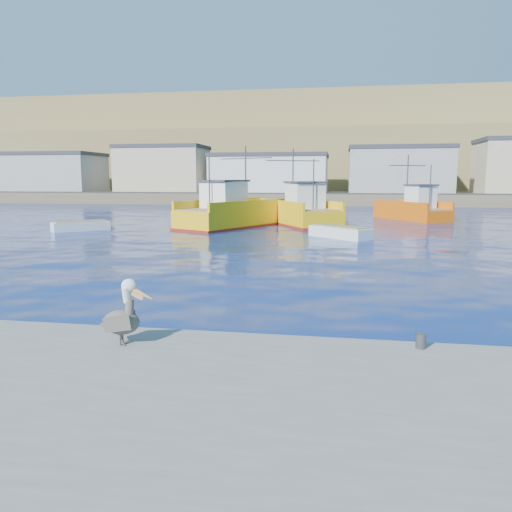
{
  "coord_description": "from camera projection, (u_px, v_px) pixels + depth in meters",
  "views": [
    {
      "loc": [
        1.36,
        -13.36,
        3.86
      ],
      "look_at": [
        -1.35,
        2.6,
        1.33
      ],
      "focal_mm": 35.0,
      "sensor_mm": 36.0,
      "label": 1
    }
  ],
  "objects": [
    {
      "name": "trawler_yellow_b",
      "position": [
        299.0,
        212.0,
        42.0
      ],
      "size": [
        8.19,
        10.94,
        6.41
      ],
      "color": "#ECB40F",
      "rests_on": "ground"
    },
    {
      "name": "skiff_left",
      "position": [
        81.0,
        227.0,
        37.0
      ],
      "size": [
        3.93,
        3.75,
        0.88
      ],
      "color": "silver",
      "rests_on": "ground"
    },
    {
      "name": "dock_bollards",
      "position": [
        300.0,
        335.0,
        10.32
      ],
      "size": [
        36.2,
        0.2,
        0.3
      ],
      "color": "#4C4C4C",
      "rests_on": "dock"
    },
    {
      "name": "pelican",
      "position": [
        123.0,
        317.0,
        10.09
      ],
      "size": [
        1.11,
        0.54,
        1.37
      ],
      "color": "#595451",
      "rests_on": "dock"
    },
    {
      "name": "trawler_yellow_a",
      "position": [
        235.0,
        213.0,
        40.14
      ],
      "size": [
        8.51,
        11.91,
        6.53
      ],
      "color": "#ECB40F",
      "rests_on": "ground"
    },
    {
      "name": "far_shore",
      "position": [
        336.0,
        156.0,
        118.81
      ],
      "size": [
        200.0,
        81.0,
        24.0
      ],
      "color": "brown",
      "rests_on": "ground"
    },
    {
      "name": "ground",
      "position": [
        288.0,
        319.0,
        13.83
      ],
      "size": [
        260.0,
        260.0,
        0.0
      ],
      "primitive_type": "plane",
      "color": "navy",
      "rests_on": "ground"
    },
    {
      "name": "skiff_mid",
      "position": [
        340.0,
        233.0,
        32.54
      ],
      "size": [
        4.23,
        4.07,
        0.95
      ],
      "color": "silver",
      "rests_on": "ground"
    },
    {
      "name": "boat_orange",
      "position": [
        413.0,
        209.0,
        46.66
      ],
      "size": [
        6.68,
        8.36,
        6.04
      ],
      "color": "#DB5709",
      "rests_on": "ground"
    }
  ]
}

